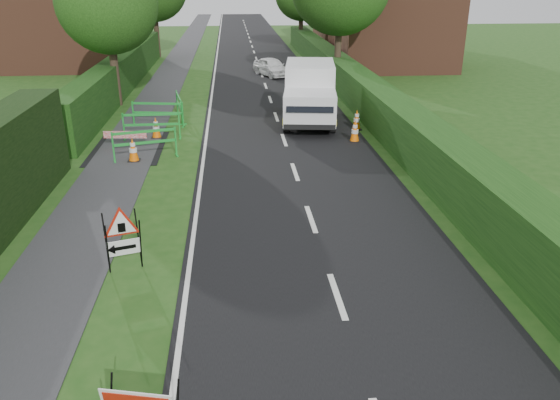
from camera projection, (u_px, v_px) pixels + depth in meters
ground at (201, 336)px, 9.15m from camera, size 120.00×120.00×0.00m
road_surface at (255, 54)px, 41.56m from camera, size 6.00×90.00×0.02m
footpath at (182, 55)px, 41.11m from camera, size 2.00×90.00×0.02m
hedge_west_far at (125, 89)px, 28.98m from camera, size 1.00×24.00×1.80m
hedge_east at (363, 110)px, 24.41m from camera, size 1.20×50.00×1.50m
house_west at (62, 20)px, 34.83m from camera, size 7.50×7.40×7.88m
house_east_a at (392, 21)px, 34.71m from camera, size 7.50×7.40×7.88m
house_east_b at (359, 8)px, 47.67m from camera, size 7.50×7.40×7.88m
tree_nw at (107, 3)px, 23.62m from camera, size 4.40×4.40×6.70m
triangle_sign at (120, 235)px, 10.85m from camera, size 1.01×1.01×1.19m
works_van at (310, 92)px, 22.06m from camera, size 2.62×5.23×2.28m
traffic_cone_0 at (355, 131)px, 19.65m from camera, size 0.38×0.38×0.79m
traffic_cone_1 at (357, 120)px, 21.20m from camera, size 0.38×0.38×0.79m
traffic_cone_2 at (328, 104)px, 23.75m from camera, size 0.38×0.38×0.79m
traffic_cone_3 at (133, 150)px, 17.57m from camera, size 0.38×0.38×0.79m
traffic_cone_4 at (156, 128)px, 20.10m from camera, size 0.38×0.38×0.79m
ped_barrier_0 at (145, 140)px, 17.72m from camera, size 2.08×0.86×1.00m
ped_barrier_1 at (151, 122)px, 19.86m from camera, size 2.07×0.39×1.00m
ped_barrier_2 at (158, 111)px, 21.54m from camera, size 2.09×0.68×1.00m
ped_barrier_3 at (179, 104)px, 22.68m from camera, size 0.70×2.09×1.00m
redwhite_plank at (126, 147)px, 19.17m from camera, size 1.50×0.17×0.25m
hatchback_car at (272, 67)px, 32.39m from camera, size 2.34×3.38×1.07m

